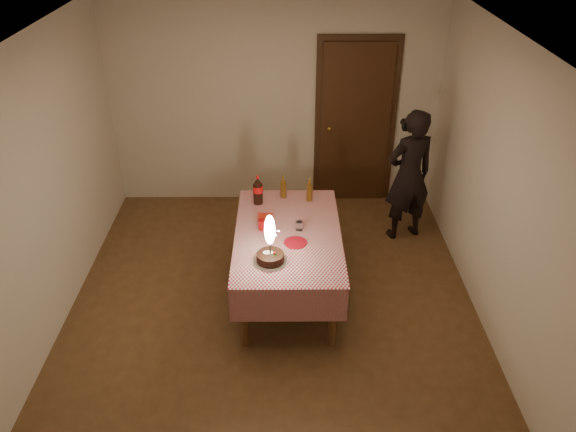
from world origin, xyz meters
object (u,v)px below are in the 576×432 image
Objects in this scene: cola_bottle at (258,190)px; red_plate at (296,243)px; photographer at (409,176)px; red_cup at (262,225)px; clear_cup at (299,226)px; birthday_cake at (270,249)px; amber_bottle_right at (310,191)px; dining_table at (288,242)px; amber_bottle_left at (283,187)px.

red_plate is at bearing -63.45° from cola_bottle.
red_cup is at bearing -147.84° from photographer.
photographer is (1.26, 1.03, 0.01)m from clear_cup.
amber_bottle_right is (0.39, 1.09, -0.01)m from birthday_cake.
photographer is (1.68, 0.51, -0.10)m from cola_bottle.
red_cup is 0.06× the size of photographer.
dining_table is 0.71m from amber_bottle_right.
red_cup is at bearing 142.41° from red_plate.
amber_bottle_right reaches higher than red_cup.
dining_table is 5.42× the size of cola_bottle.
photographer reaches higher than cola_bottle.
photographer reaches higher than red_cup.
red_cup is 0.39× the size of amber_bottle_right.
dining_table is 19.11× the size of clear_cup.
dining_table is at bearing -150.25° from clear_cup.
dining_table is 6.75× the size of amber_bottle_right.
amber_bottle_left is 0.16× the size of photographer.
red_cup is 0.39× the size of amber_bottle_left.
red_plate is at bearing 51.39° from birthday_cake.
amber_bottle_right is (0.48, 0.56, 0.07)m from red_cup.
red_cup reaches higher than red_plate.
clear_cup reaches higher than red_plate.
cola_bottle is at bearing -163.19° from photographer.
clear_cup is at bearing -1.84° from red_cup.
red_plate is 0.83m from amber_bottle_right.
cola_bottle is 1.75m from photographer.
birthday_cake is 0.39m from red_plate.
photographer reaches higher than birthday_cake.
cola_bottle is (-0.42, 0.52, 0.11)m from clear_cup.
amber_bottle_right is at bearing 70.02° from dining_table.
red_plate is 0.86× the size of amber_bottle_right.
red_plate is 0.69× the size of cola_bottle.
red_cup is at bearing 163.30° from dining_table.
amber_bottle_right reaches higher than red_plate.
birthday_cake reaches higher than red_plate.
dining_table is 0.54m from birthday_cake.
cola_bottle is (-0.06, 0.51, 0.10)m from red_cup.
red_plate is (0.07, -0.17, 0.10)m from dining_table.
amber_bottle_left is (0.12, 1.17, -0.01)m from birthday_cake.
cola_bottle reaches higher than amber_bottle_right.
cola_bottle reaches higher than clear_cup.
photographer is at bearing 44.09° from red_plate.
dining_table is at bearing -86.50° from amber_bottle_left.
red_plate is at bearing -82.71° from amber_bottle_left.
amber_bottle_right is at bearing 78.63° from red_plate.
dining_table is 0.30m from red_cup.
red_cup is 1.11× the size of clear_cup.
amber_bottle_right is (0.23, 0.64, 0.22)m from dining_table.
birthday_cake is at bearing -109.36° from dining_table.
clear_cup is 0.67m from amber_bottle_left.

